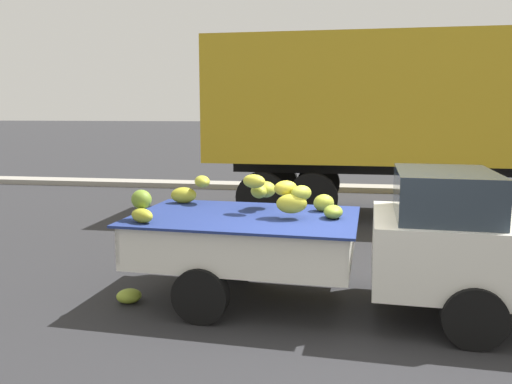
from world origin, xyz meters
TOP-DOWN VIEW (x-y plane):
  - ground at (0.00, 0.00)m, footprint 220.00×220.00m
  - curb_strip at (0.00, 9.61)m, footprint 80.00×0.80m
  - pickup_truck at (0.59, 0.20)m, footprint 4.95×2.09m
  - semi_trailer at (2.83, 6.03)m, footprint 12.04×2.77m
  - fallen_banana_bunch_near_tailgate at (-2.72, -0.05)m, footprint 0.39×0.37m

SIDE VIEW (x-z plane):
  - ground at x=0.00m, z-range 0.00..0.00m
  - curb_strip at x=0.00m, z-range 0.00..0.16m
  - fallen_banana_bunch_near_tailgate at x=-2.72m, z-range 0.00..0.17m
  - pickup_truck at x=0.59m, z-range 0.03..1.73m
  - semi_trailer at x=2.83m, z-range 0.57..4.52m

